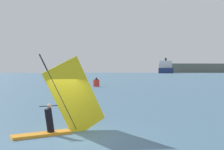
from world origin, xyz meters
TOP-DOWN VIEW (x-y plane):
  - ground_plane at (0.00, 0.00)m, footprint 4000.00×4000.00m
  - windsurfer at (-0.87, 0.82)m, footprint 3.89×2.86m
  - cargo_ship at (76.15, 654.38)m, footprint 47.30×186.36m
  - distant_headland at (395.16, 1226.82)m, footprint 679.78×577.41m
  - channel_buoy at (-4.86, 41.16)m, footprint 1.24×1.24m

SIDE VIEW (x-z plane):
  - ground_plane at x=0.00m, z-range 0.00..0.00m
  - channel_buoy at x=-4.86m, z-range -0.11..1.72m
  - windsurfer at x=-0.87m, z-range -0.98..2.95m
  - cargo_ship at x=76.15m, z-range -7.88..25.19m
  - distant_headland at x=395.16m, z-range 0.00..32.18m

